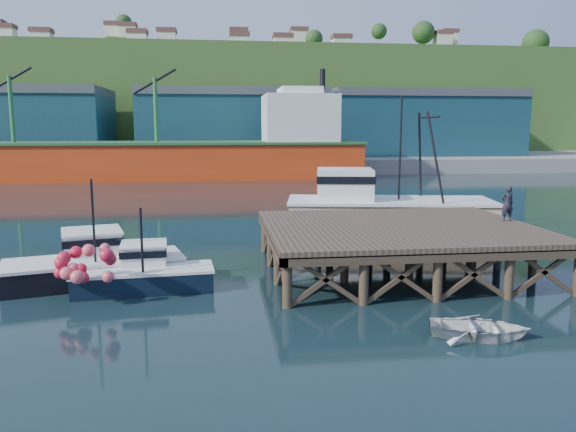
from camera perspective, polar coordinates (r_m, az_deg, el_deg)
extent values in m
plane|color=black|center=(25.25, -0.97, -5.93)|extent=(300.00, 300.00, 0.00)
cube|color=brown|center=(25.98, 11.17, -1.16)|extent=(12.00, 10.00, 0.25)
cube|color=#473828|center=(21.58, 15.21, -4.08)|extent=(12.00, 0.30, 0.35)
cylinder|color=#473828|center=(20.52, -0.08, -7.17)|extent=(0.36, 0.36, 2.60)
cylinder|color=#473828|center=(29.61, -2.36, -2.10)|extent=(0.36, 0.36, 2.60)
cylinder|color=#473828|center=(32.60, 18.04, -1.51)|extent=(0.36, 0.36, 2.60)
cube|color=gray|center=(94.44, -5.67, 5.69)|extent=(160.00, 40.00, 2.00)
cube|color=#184351|center=(89.28, -5.63, 9.03)|extent=(28.00, 16.00, 9.00)
cube|color=#184351|center=(95.03, 12.99, 8.84)|extent=(30.00, 16.00, 9.00)
cube|color=red|center=(72.97, -14.67, 5.39)|extent=(55.00, 9.50, 4.40)
cube|color=#26592D|center=(72.87, -14.75, 7.19)|extent=(55.50, 10.00, 0.30)
cube|color=silver|center=(73.03, 1.14, 9.85)|extent=(9.00, 9.00, 6.00)
cube|color=silver|center=(73.15, 1.15, 12.43)|extent=(5.00, 7.00, 1.20)
cylinder|color=black|center=(73.76, 3.53, 13.71)|extent=(0.70, 0.70, 2.50)
cube|color=#2D511E|center=(124.35, -6.16, 11.10)|extent=(220.00, 50.00, 22.00)
cube|color=black|center=(23.43, -14.42, -6.36)|extent=(5.56, 2.40, 0.84)
cube|color=silver|center=(23.32, -14.46, -5.32)|extent=(5.67, 2.45, 0.11)
cube|color=silver|center=(24.17, -14.41, -3.83)|extent=(1.91, 1.91, 0.84)
cube|color=black|center=(24.13, -14.43, -3.40)|extent=(2.01, 2.01, 0.28)
cylinder|color=black|center=(22.50, -14.65, -2.48)|extent=(0.10, 0.10, 2.62)
cube|color=black|center=(25.15, -18.99, -5.35)|extent=(7.51, 4.34, 0.98)
cube|color=silver|center=(25.03, -19.06, -4.22)|extent=(7.66, 4.43, 0.13)
cube|color=silver|center=(26.18, -19.27, -2.61)|extent=(2.88, 2.88, 0.98)
cube|color=black|center=(26.13, -19.29, -2.14)|extent=(3.04, 3.04, 0.33)
cylinder|color=black|center=(24.00, -19.17, -0.58)|extent=(0.10, 0.10, 3.49)
sphere|color=#DA505B|center=(22.15, -21.29, -5.51)|extent=(0.46, 0.46, 0.46)
sphere|color=#DA505B|center=(22.09, -18.71, -4.83)|extent=(0.46, 0.46, 0.46)
sphere|color=red|center=(21.62, -20.16, -4.61)|extent=(0.46, 0.46, 0.46)
cube|color=#D4B689|center=(35.03, 10.26, -0.17)|extent=(12.73, 6.26, 1.99)
cube|color=silver|center=(34.88, 10.31, 1.54)|extent=(12.99, 6.52, 0.17)
cube|color=silver|center=(34.04, 5.90, 3.05)|extent=(3.81, 3.63, 1.99)
cube|color=black|center=(33.99, 5.91, 3.79)|extent=(3.94, 3.76, 0.44)
cylinder|color=black|center=(34.80, 11.32, 6.35)|extent=(0.12, 0.12, 6.65)
imported|color=silver|center=(18.86, 18.86, -10.71)|extent=(3.58, 3.01, 0.63)
imported|color=black|center=(28.35, 21.39, 1.19)|extent=(0.61, 0.41, 1.67)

